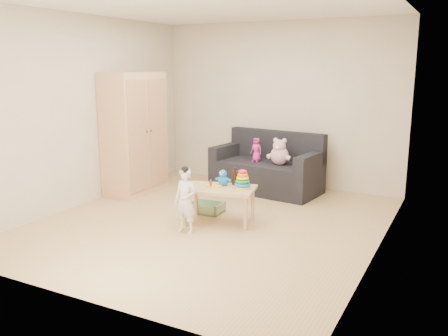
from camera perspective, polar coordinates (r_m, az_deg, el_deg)
The scene contains 13 objects.
room at distance 5.67m, azimuth -1.63°, elevation 6.01°, with size 4.50×4.50×4.50m.
wardrobe at distance 7.30m, azimuth -10.72°, elevation 4.10°, with size 0.51×1.01×1.82m, color tan.
sofa at distance 7.37m, azimuth 5.07°, elevation -1.04°, with size 1.63×0.82×0.46m, color black.
play_table at distance 5.86m, azimuth -0.54°, elevation -4.51°, with size 0.86×0.54×0.45m, color tan.
storage_bin at distance 6.33m, azimuth -2.15°, elevation -4.75°, with size 0.43×0.32×0.13m, color gray, non-canonical shape.
toddler at distance 5.50m, azimuth -4.65°, elevation -4.04°, with size 0.28×0.19×0.75m, color silver.
pink_bear at distance 7.12m, azimuth 6.71°, elevation 1.75°, with size 0.30×0.25×0.34m, color #D89FAA, non-canonical shape.
doll at distance 7.33m, azimuth 3.91°, elevation 2.20°, with size 0.18×0.12×0.36m, color #D2278E.
ring_stacker at distance 5.76m, azimuth 2.25°, elevation -1.56°, with size 0.20×0.20×0.23m.
brown_bottle at distance 5.93m, azimuth 1.33°, elevation -1.12°, with size 0.08×0.08×0.22m.
blue_plush at distance 5.88m, azimuth -0.09°, elevation -1.14°, with size 0.17×0.13×0.20m, color blue, non-canonical shape.
wooden_figure at distance 5.81m, azimuth -1.61°, elevation -1.85°, with size 0.04×0.03×0.10m, color brown, non-canonical shape.
yellow_book at distance 5.90m, azimuth -1.05°, elevation -2.06°, with size 0.19×0.19×0.01m, color yellow.
Camera 1 is at (2.75, -4.92, 1.91)m, focal length 38.00 mm.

